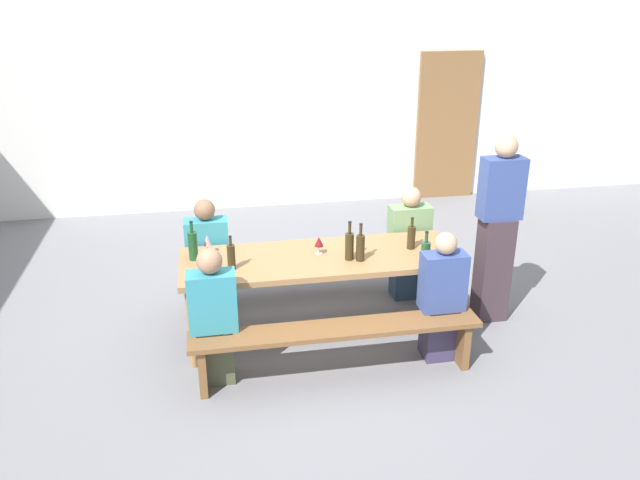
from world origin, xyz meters
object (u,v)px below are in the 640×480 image
Objects in this scene: wine_bottle_1 at (411,237)px; seated_guest_near_0 at (213,319)px; wine_glass_0 at (207,241)px; wine_bottle_3 at (425,253)px; tasting_table at (320,263)px; seated_guest_far_0 at (208,261)px; bench_far at (307,264)px; standing_host at (497,233)px; wine_bottle_5 at (231,257)px; bench_near at (337,337)px; wooden_door at (447,127)px; wine_bottle_0 at (193,245)px; seated_guest_far_1 at (408,246)px; seated_guest_near_1 at (441,300)px; wine_bottle_4 at (360,247)px; wine_bottle_2 at (349,246)px; wine_glass_1 at (319,242)px.

seated_guest_near_0 reaches higher than wine_bottle_1.
wine_bottle_3 is at bearing -17.51° from wine_glass_0.
tasting_table is 1.12m from seated_guest_far_0.
bench_far is 1.32× the size of standing_host.
wine_bottle_5 is at bearing 3.09° from standing_host.
wine_bottle_1 is at bearing 41.85° from bench_near.
wooden_door is at bearing 44.26° from wine_glass_0.
bench_far is at bearing 48.09° from wine_bottle_5.
wine_bottle_0 is at bearing 141.87° from bench_near.
seated_guest_near_0 is at bearing -161.53° from wine_bottle_1.
seated_guest_far_1 is at bearing 12.07° from wine_bottle_0.
seated_guest_near_1 is (0.08, -0.22, -0.33)m from wine_bottle_3.
wine_glass_0 is (-0.95, 0.93, 0.51)m from bench_near.
wine_bottle_0 is 1.18× the size of wine_bottle_5.
wine_bottle_1 is 0.65m from seated_guest_far_1.
wine_bottle_1 is at bearing 19.09° from wine_bottle_4.
standing_host reaches higher than wine_bottle_3.
seated_guest_far_1 is (1.95, 0.00, 0.00)m from seated_guest_far_0.
bench_far is 1.01m from wine_bottle_2.
wine_bottle_0 is 0.40m from wine_bottle_5.
wine_bottle_0 is at bearing -135.98° from wooden_door.
standing_host is at bearing -4.89° from wine_glass_0.
bench_far is at bearing 90.00° from tasting_table.
bench_near is at bearing 99.36° from seated_guest_near_1.
wine_glass_0 is at bearing 164.51° from wine_bottle_2.
wine_glass_0 is at bearing 1.02° from seated_guest_far_0.
wine_bottle_0 is at bearing -2.79° from standing_host.
seated_guest_far_0 reaches higher than bench_far.
wine_bottle_5 is 1.64× the size of wine_glass_0.
bench_near is 0.83m from wine_bottle_2.
wooden_door is 5.06m from bench_near.
seated_guest_near_0 is (0.01, -0.78, -0.34)m from wine_glass_0.
wine_bottle_1 reaches higher than bench_far.
seated_guest_far_1 is (0.68, 0.72, -0.33)m from wine_bottle_4.
bench_far is at bearing 105.61° from wine_bottle_2.
bench_near is 14.58× the size of wine_glass_1.
wine_bottle_3 is 0.87m from standing_host.
standing_host is at bearing -2.79° from wine_bottle_0.
wine_bottle_4 is 0.30× the size of seated_guest_near_0.
bench_near is at bearing -111.09° from wine_bottle_2.
seated_guest_far_0 is at bearing 163.07° from wine_bottle_1.
wine_glass_0 is 0.96m from wine_glass_1.
tasting_table is 0.80m from wine_bottle_5.
wine_bottle_2 is 1.23m from wine_glass_0.
seated_guest_far_1 is 0.91m from standing_host.
wooden_door is 0.91× the size of bench_near.
wine_bottle_3 is 0.41m from seated_guest_near_1.
wine_bottle_2 reaches higher than tasting_table.
seated_guest_far_1 reaches higher than wine_bottle_3.
wine_bottle_3 reaches higher than wine_bottle_1.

